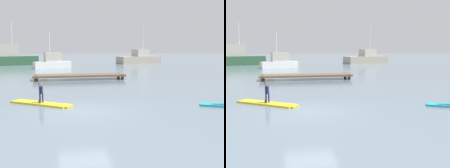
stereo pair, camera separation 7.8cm
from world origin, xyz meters
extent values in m
plane|color=slate|center=(0.00, 0.00, 0.00)|extent=(240.00, 240.00, 0.00)
cube|color=gold|center=(-2.10, 2.31, 0.05)|extent=(3.29, 2.87, 0.10)
cube|color=gold|center=(-0.67, 1.16, 0.05)|extent=(0.54, 0.59, 0.09)
cylinder|color=#19194C|center=(-1.96, 2.34, 0.34)|extent=(0.07, 0.07, 0.48)
cylinder|color=#19194C|center=(-2.10, 2.17, 0.34)|extent=(0.07, 0.07, 0.48)
cylinder|color=#19194C|center=(-2.03, 2.25, 0.78)|extent=(0.25, 0.25, 0.40)
sphere|color=#8C664C|center=(-2.03, 2.25, 1.06)|extent=(0.12, 0.12, 0.12)
cylinder|color=black|center=(-2.13, 2.13, 0.67)|extent=(0.03, 0.03, 1.14)
cube|color=black|center=(-2.13, 2.13, 0.19)|extent=(0.11, 0.13, 0.18)
cube|color=#2D5638|center=(-8.26, 37.71, 0.75)|extent=(10.38, 4.40, 1.51)
cube|color=#B2AD9E|center=(-7.96, 37.78, 2.50)|extent=(3.52, 2.25, 1.98)
cylinder|color=silver|center=(-7.32, 37.92, 5.27)|extent=(0.12, 0.12, 3.57)
cube|color=#9E9384|center=(15.04, 39.03, 0.65)|extent=(8.95, 5.27, 1.31)
cube|color=#B2AD9E|center=(15.40, 39.16, 1.97)|extent=(3.20, 2.86, 1.31)
cylinder|color=silver|center=(15.89, 39.34, 5.03)|extent=(0.12, 0.12, 4.81)
cube|color=silver|center=(-0.96, 29.71, 0.48)|extent=(5.49, 2.94, 0.96)
cube|color=#B2AD9E|center=(-0.85, 29.75, 1.61)|extent=(2.66, 1.68, 1.31)
cylinder|color=silver|center=(-1.32, 29.58, 3.68)|extent=(0.12, 0.12, 2.82)
cube|color=brown|center=(1.28, 14.04, 0.39)|extent=(8.61, 2.19, 0.18)
cylinder|color=#473828|center=(-2.73, 13.24, 0.24)|extent=(0.28, 0.28, 0.48)
cylinder|color=#473828|center=(-2.73, 14.83, 0.24)|extent=(0.28, 0.28, 0.48)
cylinder|color=#473828|center=(5.28, 13.24, 0.24)|extent=(0.28, 0.28, 0.48)
cylinder|color=#473828|center=(5.28, 14.83, 0.24)|extent=(0.28, 0.28, 0.48)
camera|label=1|loc=(-1.67, -13.86, 3.10)|focal=47.39mm
camera|label=2|loc=(-1.59, -13.88, 3.10)|focal=47.39mm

